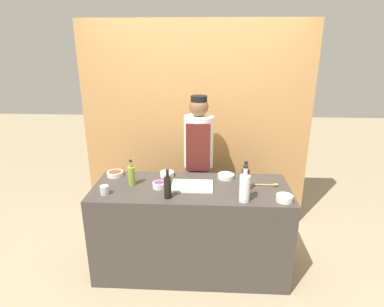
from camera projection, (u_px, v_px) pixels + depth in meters
ground_plane at (191, 266)px, 3.26m from camera, size 14.00×14.00×0.00m
cabinet_wall at (196, 127)px, 3.82m from camera, size 2.64×0.18×2.40m
counter at (191, 228)px, 3.11m from camera, size 1.82×0.70×0.89m
sauce_bowl_white at (285, 198)px, 2.70m from camera, size 0.14×0.14×0.05m
sauce_bowl_green at (167, 174)px, 3.20m from camera, size 0.14×0.14×0.05m
sauce_bowl_purple at (159, 185)px, 2.94m from camera, size 0.12×0.12×0.05m
sauce_bowl_brown at (115, 174)px, 3.21m from camera, size 0.16×0.16×0.04m
sauce_bowl_yellow at (226, 176)px, 3.15m from camera, size 0.16×0.16×0.04m
cutting_board at (192, 186)px, 2.97m from camera, size 0.38×0.26×0.02m
bottle_clear at (245, 187)px, 2.67m from camera, size 0.09×0.09×0.32m
bottle_oil at (131, 175)px, 2.98m from camera, size 0.07×0.07×0.25m
bottle_soy at (168, 187)px, 2.73m from camera, size 0.07×0.07×0.26m
bottle_wine at (245, 179)px, 2.86m from camera, size 0.07×0.07×0.28m
cup_steel at (104, 190)px, 2.82m from camera, size 0.08×0.08×0.08m
wooden_spoon at (269, 185)px, 2.99m from camera, size 0.22×0.04×0.02m
chef_center at (198, 163)px, 3.51m from camera, size 0.31×0.31×1.64m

